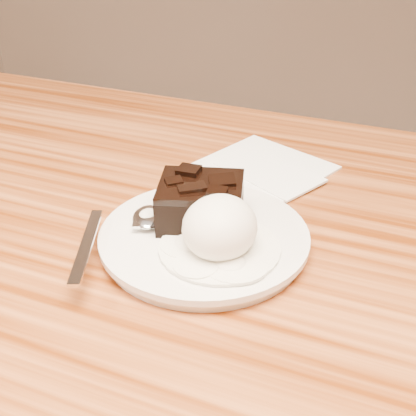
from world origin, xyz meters
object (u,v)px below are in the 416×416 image
at_px(plate, 204,240).
at_px(ice_cream_scoop, 220,227).
at_px(napkin, 261,167).
at_px(spoon, 148,218).
at_px(brownie, 201,205).

relative_size(plate, ice_cream_scoop, 2.81).
height_order(ice_cream_scoop, napkin, ice_cream_scoop).
relative_size(ice_cream_scoop, spoon, 0.41).
bearing_deg(spoon, plate, -17.83).
distance_m(brownie, napkin, 0.17).
bearing_deg(spoon, napkin, 50.14).
bearing_deg(brownie, spoon, -154.97).
xyz_separation_m(spoon, napkin, (0.06, 0.19, -0.02)).
bearing_deg(brownie, plate, -58.51).
distance_m(plate, brownie, 0.03).
height_order(plate, ice_cream_scoop, ice_cream_scoop).
bearing_deg(spoon, ice_cream_scoop, -33.82).
height_order(spoon, napkin, spoon).
xyz_separation_m(plate, brownie, (-0.01, 0.02, 0.03)).
bearing_deg(napkin, plate, -90.11).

